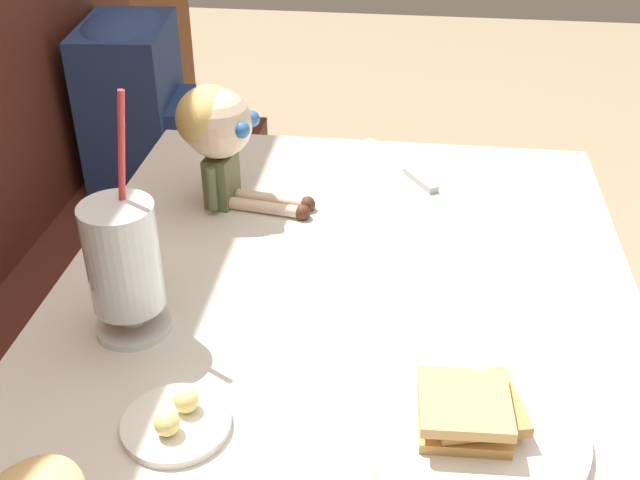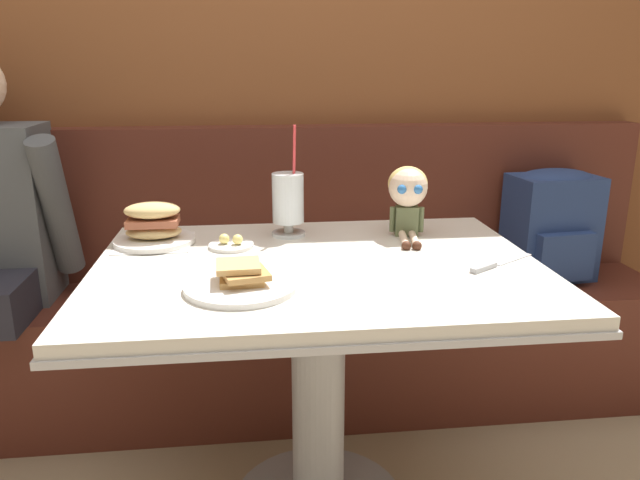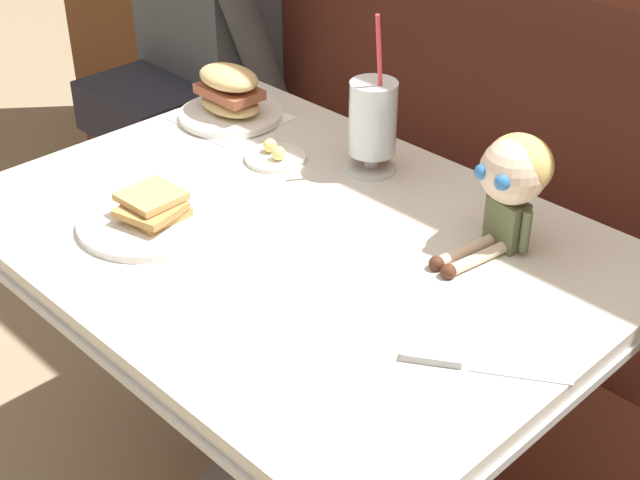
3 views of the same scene
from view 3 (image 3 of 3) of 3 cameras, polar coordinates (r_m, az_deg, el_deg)
booth_bench at (r=2.19m, az=10.61°, el=-2.60°), size 2.60×0.48×1.00m
diner_table at (r=1.67m, az=-1.62°, el=-5.20°), size 1.11×0.81×0.74m
toast_plate at (r=1.59m, az=-10.58°, el=1.44°), size 0.25×0.25×0.06m
milkshake_glass at (r=1.70m, az=3.34°, el=7.39°), size 0.10×0.10×0.32m
sandwich_plate at (r=1.95m, az=-5.69°, el=8.83°), size 0.22×0.22×0.12m
butter_saucer at (r=1.78m, az=-2.84°, el=5.30°), size 0.12×0.12×0.04m
butter_knife at (r=1.28m, az=8.53°, el=-7.61°), size 0.21×0.14×0.01m
seated_doll at (r=1.48m, az=12.01°, el=3.89°), size 0.13×0.23×0.20m
diner_patron at (r=2.61m, az=-7.80°, el=13.81°), size 0.55×0.48×0.81m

